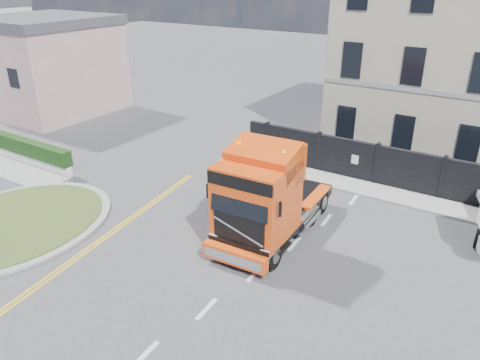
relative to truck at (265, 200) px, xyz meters
The scene contains 10 objects.
ground 3.19m from the truck, 143.78° to the right, with size 120.00×120.00×0.00m, color #424244.
traffic_island 10.36m from the truck, 153.44° to the right, with size 6.80×6.80×0.17m.
hedge_wall 15.18m from the truck, behind, with size 8.00×0.55×1.35m.
pavement_side 15.29m from the truck, behind, with size 8.50×1.80×0.10m, color gray.
seaside_bldg_pink 23.39m from the truck, 161.46° to the left, with size 8.00×8.00×6.00m, color #CDA0A1.
seaside_bldg_cream 31.59m from the truck, 162.63° to the left, with size 9.00×8.00×5.00m, color beige.
hoarding_fence 8.67m from the truck, 59.33° to the left, with size 18.80×0.25×2.00m.
georgian_building 15.93m from the truck, 75.52° to the left, with size 12.30×10.30×12.80m.
pavement_far 7.77m from the truck, 59.44° to the left, with size 20.00×1.60×0.12m, color gray.
truck is the anchor object (origin of this frame).
Camera 1 is at (9.74, -11.85, 9.54)m, focal length 35.00 mm.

